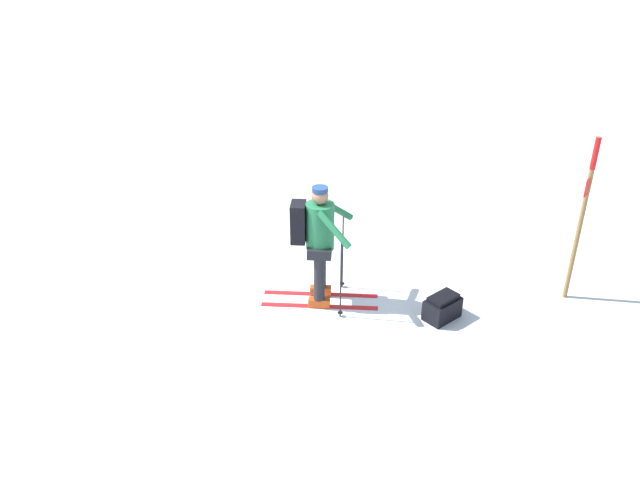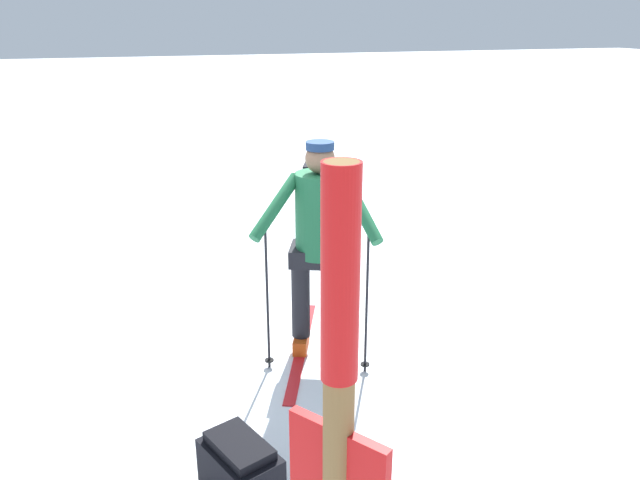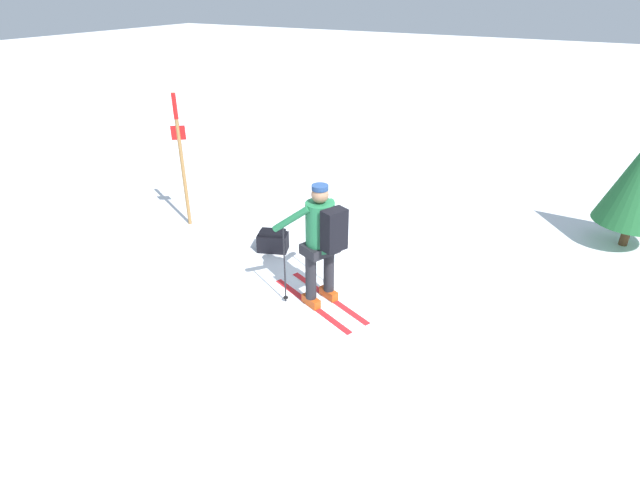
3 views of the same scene
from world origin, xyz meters
The scene contains 4 objects.
ground_plane centered at (0.00, 0.00, 0.00)m, with size 80.00×80.00×0.00m, color white.
skier centered at (0.29, -0.61, 1.03)m, with size 1.11×1.67×1.74m.
dropped_backpack centered at (-0.66, -2.07, 0.17)m, with size 0.46×0.57×0.36m.
trail_marker centered at (-0.76, -4.00, 1.42)m, with size 0.16×0.21×2.39m.
Camera 3 is at (5.37, 2.22, 3.99)m, focal length 28.00 mm.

